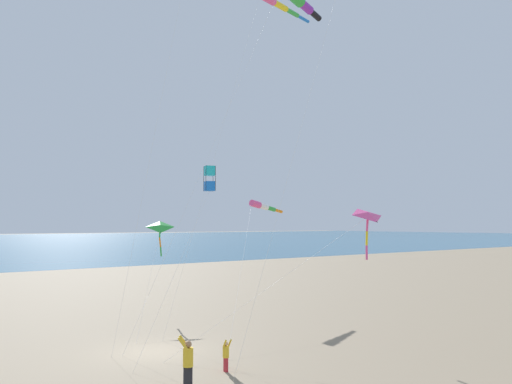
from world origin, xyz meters
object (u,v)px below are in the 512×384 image
(kite_box_long_streamer_left, at_px, (209,179))
(person_adult_flyer, at_px, (188,360))
(kite_windsock_yellow_midlevel, at_px, (279,5))
(kite_windsock_black_fish_shape, at_px, (263,206))
(person_child_green_jacket, at_px, (226,354))
(kite_delta_small_distant, at_px, (368,216))
(kite_delta_blue_topmost, at_px, (160,228))

(kite_box_long_streamer_left, bearing_deg, person_adult_flyer, 142.59)
(kite_windsock_yellow_midlevel, xyz_separation_m, kite_windsock_black_fish_shape, (0.03, 1.47, -14.64))
(person_child_green_jacket, xyz_separation_m, kite_delta_small_distant, (-0.33, -7.92, 5.42))
(person_child_green_jacket, distance_m, kite_box_long_streamer_left, 8.61)
(person_adult_flyer, relative_size, kite_delta_blue_topmost, 0.24)
(kite_delta_small_distant, distance_m, kite_delta_blue_topmost, 14.54)
(person_adult_flyer, bearing_deg, kite_windsock_black_fish_shape, -45.68)
(person_adult_flyer, bearing_deg, kite_windsock_yellow_midlevel, -48.89)
(kite_delta_small_distant, bearing_deg, person_child_green_jacket, 87.62)
(person_child_green_jacket, height_order, kite_windsock_yellow_midlevel, kite_windsock_yellow_midlevel)
(kite_windsock_yellow_midlevel, relative_size, kite_delta_blue_topmost, 2.83)
(kite_delta_blue_topmost, xyz_separation_m, kite_windsock_black_fish_shape, (-2.26, -6.63, 1.46))
(kite_windsock_yellow_midlevel, bearing_deg, kite_delta_small_distant, 161.26)
(kite_box_long_streamer_left, bearing_deg, kite_windsock_black_fish_shape, -50.67)
(person_adult_flyer, xyz_separation_m, person_child_green_jacket, (1.01, -2.25, -0.31))
(person_adult_flyer, height_order, kite_windsock_black_fish_shape, kite_windsock_black_fish_shape)
(kite_box_long_streamer_left, height_order, kite_delta_blue_topmost, kite_box_long_streamer_left)
(kite_delta_small_distant, bearing_deg, kite_delta_blue_topmost, 16.63)
(person_adult_flyer, distance_m, person_child_green_jacket, 2.48)
(kite_delta_small_distant, bearing_deg, kite_windsock_black_fish_shape, -11.97)
(kite_delta_blue_topmost, distance_m, kite_windsock_black_fish_shape, 7.16)
(kite_delta_blue_topmost, bearing_deg, kite_box_long_streamer_left, 168.24)
(kite_windsock_yellow_midlevel, xyz_separation_m, kite_box_long_streamer_left, (-6.99, 10.04, -13.67))
(kite_windsock_yellow_midlevel, bearing_deg, person_child_green_jacket, 133.60)
(kite_delta_blue_topmost, bearing_deg, person_adult_flyer, 157.65)
(person_adult_flyer, xyz_separation_m, kite_windsock_yellow_midlevel, (12.31, -14.11, 20.59))
(person_adult_flyer, distance_m, kite_windsock_yellow_midlevel, 27.83)
(kite_windsock_black_fish_shape, bearing_deg, kite_box_long_streamer_left, 129.33)
(kite_delta_small_distant, distance_m, kite_windsock_black_fish_shape, 11.95)
(kite_delta_small_distant, height_order, kite_windsock_black_fish_shape, kite_windsock_black_fish_shape)
(kite_windsock_yellow_midlevel, distance_m, kite_delta_blue_topmost, 18.17)
(kite_windsock_yellow_midlevel, bearing_deg, kite_delta_blue_topmost, 74.20)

